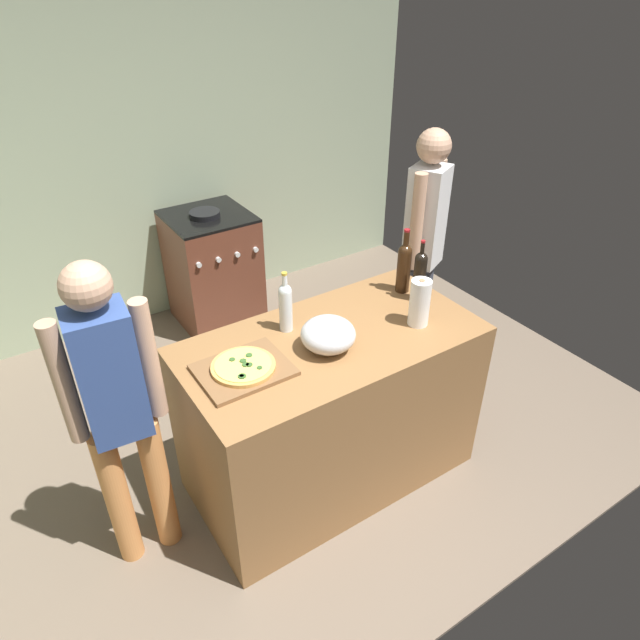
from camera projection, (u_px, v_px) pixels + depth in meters
The scene contains 13 objects.
ground_plane at pixel (241, 413), 3.65m from camera, with size 4.66×3.51×0.02m, color #6B5B4C.
kitchen_wall_rear at pixel (131, 152), 3.99m from camera, with size 4.66×0.10×2.60m, color #99A889.
counter at pixel (330, 410), 2.98m from camera, with size 1.48×0.76×0.92m, color olive.
cutting_board at pixel (244, 370), 2.50m from camera, with size 0.40×0.32×0.02m, color brown.
pizza at pixel (243, 366), 2.49m from camera, with size 0.29×0.29×0.03m.
mixing_bowl at pixel (328, 335), 2.61m from camera, with size 0.26×0.26×0.16m.
paper_towel_roll at pixel (420, 303), 2.77m from camera, with size 0.10×0.10×0.25m.
wine_bottle_dark at pixel (420, 274), 2.96m from camera, with size 0.07×0.07×0.34m.
wine_bottle_green at pixel (404, 265), 3.03m from camera, with size 0.08×0.08×0.36m.
wine_bottle_clear at pixel (286, 305), 2.72m from camera, with size 0.07×0.07×0.32m.
stove at pixel (213, 269), 4.34m from camera, with size 0.59×0.62×0.93m.
person_in_stripes at pixel (117, 407), 2.33m from camera, with size 0.40×0.22×1.57m.
person_in_red at pixel (423, 244), 3.53m from camera, with size 0.35×0.27×1.66m.
Camera 1 is at (-1.08, -1.11, 2.47)m, focal length 31.78 mm.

